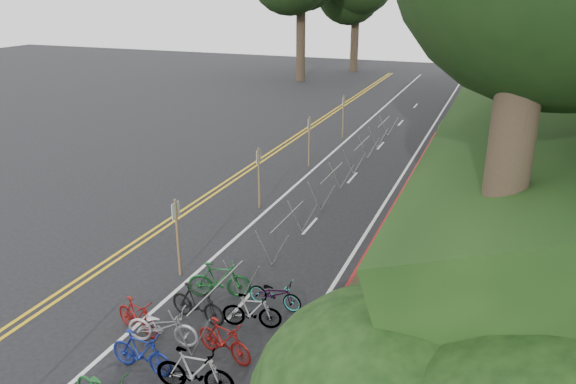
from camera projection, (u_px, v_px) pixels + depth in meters
name	position (u px, v px, depth m)	size (l,w,h in m)	color
ground	(45.00, 366.00, 13.16)	(120.00, 120.00, 0.00)	black
road_markings	(251.00, 216.00, 21.78)	(7.47, 80.00, 0.01)	gold
red_curb	(390.00, 215.00, 21.70)	(0.25, 28.00, 0.10)	maroon
bike_racks_rest	(332.00, 180.00, 23.21)	(1.14, 23.00, 1.17)	gray
signposts_rest	(287.00, 154.00, 24.71)	(0.08, 18.40, 2.50)	brown
bike_front	(138.00, 316.00, 14.30)	(1.57, 0.44, 0.94)	maroon
bike_valet	(173.00, 363.00, 12.48)	(3.15, 9.08, 1.10)	slate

